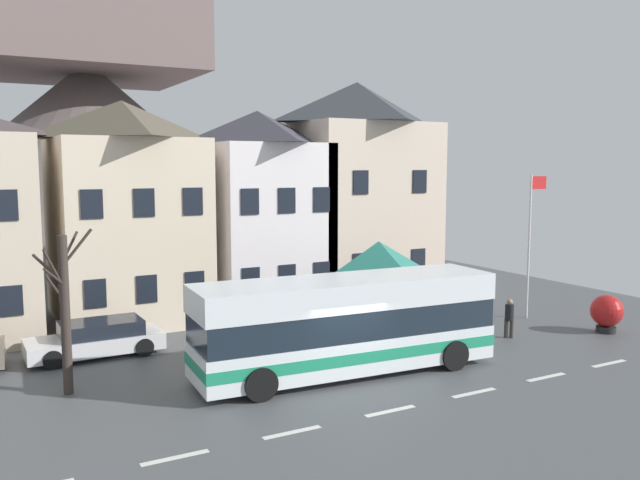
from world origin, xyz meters
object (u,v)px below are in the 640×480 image
object	(u,v)px
parked_car_02	(97,339)
pedestrian_00	(509,316)
parked_car_00	(429,302)
harbour_buoy	(607,312)
transit_bus	(346,326)
pedestrian_02	(480,322)
flagpole	(531,235)
bus_shelter	(379,260)
bare_tree_01	(65,310)
townhouse_02	(258,209)
pedestrian_01	(417,317)
public_bench	(351,318)
hilltop_castle	(88,148)
townhouse_03	(357,190)
townhouse_01	(125,211)

from	to	relation	value
parked_car_02	pedestrian_00	distance (m)	15.44
parked_car_00	harbour_buoy	distance (m)	7.25
transit_bus	parked_car_00	distance (m)	8.94
pedestrian_02	flagpole	distance (m)	5.95
transit_bus	bus_shelter	distance (m)	4.91
transit_bus	bare_tree_01	world-z (taller)	bare_tree_01
townhouse_02	pedestrian_00	xyz separation A→B (m)	(6.15, -10.23, -3.76)
pedestrian_02	pedestrian_00	bearing A→B (deg)	1.29
pedestrian_01	flagpole	distance (m)	7.16
public_bench	flagpole	world-z (taller)	flagpole
hilltop_castle	parked_car_02	xyz separation A→B (m)	(-4.59, -28.24, -7.37)
hilltop_castle	bare_tree_01	size ratio (longest dim) A/B	6.82
pedestrian_02	parked_car_00	bearing A→B (deg)	77.33
hilltop_castle	parked_car_00	size ratio (longest dim) A/B	7.57
transit_bus	pedestrian_00	bearing A→B (deg)	8.86
bus_shelter	public_bench	bearing A→B (deg)	99.58
hilltop_castle	flagpole	world-z (taller)	hilltop_castle
transit_bus	harbour_buoy	world-z (taller)	transit_bus
pedestrian_00	bare_tree_01	world-z (taller)	bare_tree_01
flagpole	transit_bus	bearing A→B (deg)	-165.60
parked_car_00	transit_bus	bearing A→B (deg)	-140.87
pedestrian_01	townhouse_03	bearing A→B (deg)	73.29
townhouse_02	bus_shelter	world-z (taller)	townhouse_02
parked_car_00	pedestrian_00	size ratio (longest dim) A/B	2.86
townhouse_02	flagpole	xyz separation A→B (m)	(9.39, -8.11, -0.92)
townhouse_01	townhouse_02	xyz separation A→B (m)	(6.12, -0.37, -0.11)
townhouse_02	transit_bus	xyz separation A→B (m)	(-1.68, -10.95, -3.04)
parked_car_00	harbour_buoy	bearing A→B (deg)	-46.65
townhouse_02	transit_bus	bearing A→B (deg)	-98.70
transit_bus	public_bench	size ratio (longest dim) A/B	6.04
pedestrian_00	pedestrian_01	distance (m)	3.64
bare_tree_01	parked_car_00	bearing A→B (deg)	10.16
parked_car_02	pedestrian_00	xyz separation A→B (m)	(14.54, -5.17, 0.23)
hilltop_castle	harbour_buoy	xyz separation A→B (m)	(14.00, -34.69, -7.15)
townhouse_03	harbour_buoy	xyz separation A→B (m)	(4.76, -11.43, -4.58)
parked_car_00	bare_tree_01	xyz separation A→B (m)	(-15.48, -2.77, 1.86)
hilltop_castle	parked_car_02	size ratio (longest dim) A/B	7.22
pedestrian_00	pedestrian_02	bearing A→B (deg)	-178.71
townhouse_02	pedestrian_00	world-z (taller)	townhouse_02
townhouse_01	hilltop_castle	world-z (taller)	hilltop_castle
pedestrian_00	bus_shelter	bearing A→B (deg)	150.60
pedestrian_00	bare_tree_01	size ratio (longest dim) A/B	0.32
parked_car_00	pedestrian_02	distance (m)	4.50
bus_shelter	public_bench	xyz separation A→B (m)	(-0.27, 1.58, -2.60)
parked_car_00	harbour_buoy	world-z (taller)	harbour_buoy
townhouse_03	transit_bus	size ratio (longest dim) A/B	1.08
pedestrian_01	pedestrian_02	xyz separation A→B (m)	(1.81, -1.52, -0.06)
pedestrian_00	hilltop_castle	bearing A→B (deg)	106.59
transit_bus	flagpole	distance (m)	11.62
bare_tree_01	harbour_buoy	bearing A→B (deg)	-8.11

